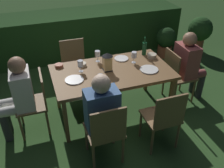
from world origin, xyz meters
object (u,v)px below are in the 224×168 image
chair_side_right_a (75,64)px  wine_glass_b (100,79)px  wine_glass_a (98,54)px  potted_plant_corner (200,31)px  chair_side_left_a (106,131)px  potted_plant_by_hedge (166,41)px  plate_a (74,80)px  green_bottle_on_table (144,48)px  lantern_centerpiece (107,61)px  plate_b (149,69)px  person_in_cream (18,94)px  wine_glass_c (134,55)px  person_in_rust (189,63)px  wine_glass_d (80,64)px  chair_side_left_b (164,117)px  bowl_olives (152,56)px  bowl_salad (59,65)px  chair_head_far (177,74)px  person_in_blue (100,110)px  chair_head_near (36,100)px  plate_c (121,59)px  bowl_bread (82,64)px  dining_table (112,74)px

chair_side_right_a → wine_glass_b: wine_glass_b is taller
wine_glass_a → potted_plant_corner: wine_glass_a is taller
chair_side_left_a → potted_plant_by_hedge: bearing=47.9°
plate_a → chair_side_right_a: bearing=79.3°
green_bottle_on_table → wine_glass_a: 0.75m
lantern_centerpiece → wine_glass_a: bearing=100.3°
plate_b → potted_plant_corner: size_ratio=0.33×
person_in_cream → wine_glass_c: person_in_cream is taller
wine_glass_c → lantern_centerpiece: bearing=-168.7°
person_in_rust → wine_glass_d: person_in_rust is taller
lantern_centerpiece → wine_glass_c: size_ratio=1.57×
chair_side_left_b → wine_glass_b: (-0.64, 0.52, 0.37)m
person_in_cream → bowl_olives: (1.97, 0.18, 0.14)m
bowl_salad → wine_glass_b: bearing=-58.6°
wine_glass_a → bowl_olives: bearing=-10.7°
chair_head_far → person_in_blue: (-1.45, -0.66, 0.15)m
plate_a → bowl_salad: 0.45m
chair_head_near → person_in_cream: 0.25m
potted_plant_corner → person_in_rust: bearing=-131.3°
green_bottle_on_table → plate_c: (-0.39, -0.03, -0.10)m
chair_head_near → plate_c: 1.38m
person_in_rust → potted_plant_by_hedge: 1.56m
chair_head_far → bowl_bread: bearing=169.2°
chair_head_far → bowl_bread: (-1.43, 0.27, 0.28)m
potted_plant_corner → chair_head_near: bearing=-158.0°
wine_glass_b → wine_glass_c: bearing=35.1°
chair_head_far → potted_plant_corner: size_ratio=1.11×
chair_side_left_b → person_in_cream: (-1.64, 0.86, 0.15)m
chair_side_left_a → person_in_cream: bearing=136.4°
wine_glass_a → bowl_olives: size_ratio=1.21×
person_in_blue → plate_c: bearing=56.8°
wine_glass_b → dining_table: bearing=51.3°
bowl_olives → bowl_salad: bearing=173.0°
chair_head_near → plate_c: size_ratio=4.07×
person_in_blue → bowl_salad: bearing=107.0°
chair_side_left_b → green_bottle_on_table: green_bottle_on_table is taller
person_in_cream → bowl_salad: bearing=30.7°
green_bottle_on_table → wine_glass_a: (-0.75, 0.02, 0.01)m
chair_side_left_a → chair_head_near: size_ratio=1.00×
person_in_rust → bowl_olives: size_ratio=8.22×
chair_side_right_a → bowl_olives: size_ratio=6.22×
plate_c → person_in_blue: bearing=-123.2°
chair_head_far → wine_glass_c: 0.80m
lantern_centerpiece → plate_b: bearing=-18.8°
wine_glass_a → wine_glass_c: (0.49, -0.21, 0.00)m
dining_table → potted_plant_corner: size_ratio=2.11×
potted_plant_corner → dining_table: bearing=-150.2°
chair_side_left_b → green_bottle_on_table: bearing=77.2°
green_bottle_on_table → plate_c: bearing=-176.0°
chair_head_far → chair_side_right_a: 1.68m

